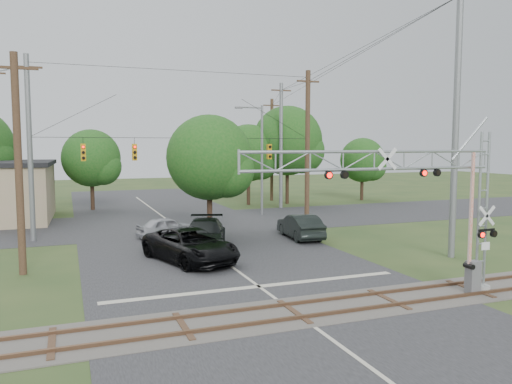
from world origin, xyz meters
name	(u,v)px	position (x,y,z in m)	size (l,w,h in m)	color
ground	(321,333)	(0.00, 0.00, 0.00)	(160.00, 160.00, 0.00)	#2B421E
road_main	(227,263)	(0.00, 10.00, 0.01)	(14.00, 90.00, 0.02)	#252527
road_cross	(172,223)	(0.00, 24.00, 0.01)	(90.00, 12.00, 0.02)	#252527
railroad_track	(294,312)	(0.00, 2.00, 0.03)	(90.00, 3.20, 0.17)	#545049
crossing_gantry	(420,195)	(5.05, 1.65, 4.08)	(10.84, 0.83, 6.49)	gray
traffic_signal_span	(196,149)	(0.93, 20.00, 5.72)	(19.34, 0.36, 11.50)	gray
pickup_black	(190,245)	(-1.61, 11.10, 0.85)	(2.83, 6.14, 1.71)	black
car_dark	(204,234)	(-0.08, 14.04, 0.85)	(2.37, 5.84, 1.69)	black
sedan_silver	(167,227)	(-1.45, 18.37, 0.67)	(1.57, 3.90, 1.33)	#9FA0A6
suv_dark	(300,226)	(6.51, 14.97, 0.79)	(1.67, 4.78, 1.58)	black
streetlight	(260,154)	(8.06, 26.13, 5.24)	(2.50, 0.26, 9.37)	gray
utility_poles	(222,144)	(3.49, 22.13, 6.11)	(27.87, 29.57, 14.29)	#3D2C1C
treeline	(156,150)	(0.29, 32.62, 5.55)	(50.40, 26.44, 10.02)	#322116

